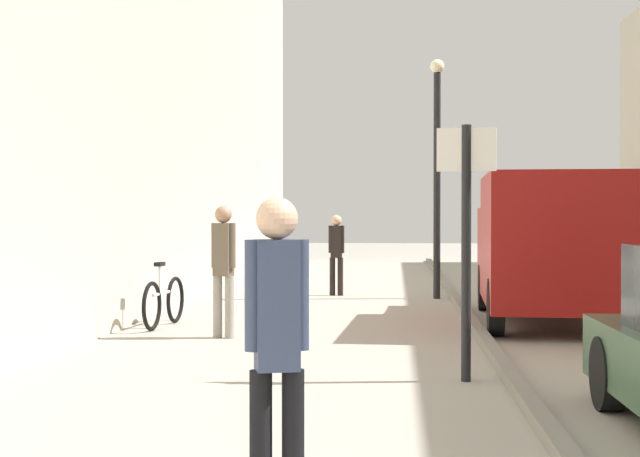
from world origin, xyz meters
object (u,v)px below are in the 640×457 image
object	(u,v)px
street_sign_post	(466,229)
lamp_post	(437,162)
pedestrian_main_foreground	(336,249)
delivery_van	(550,244)
pedestrian_far_crossing	(223,262)
bicycle_leaning	(164,301)
pedestrian_mid_block	(277,335)

from	to	relation	value
street_sign_post	lamp_post	world-z (taller)	lamp_post
pedestrian_main_foreground	lamp_post	distance (m)	2.75
lamp_post	delivery_van	bearing A→B (deg)	-69.14
delivery_van	pedestrian_far_crossing	bearing A→B (deg)	-152.39
pedestrian_far_crossing	bicycle_leaning	world-z (taller)	pedestrian_far_crossing
lamp_post	bicycle_leaning	distance (m)	7.06
pedestrian_mid_block	lamp_post	size ratio (longest dim) A/B	0.38
lamp_post	bicycle_leaning	world-z (taller)	lamp_post
delivery_van	lamp_post	size ratio (longest dim) A/B	1.10
street_sign_post	pedestrian_far_crossing	bearing A→B (deg)	-36.59
pedestrian_main_foreground	lamp_post	world-z (taller)	lamp_post
pedestrian_main_foreground	pedestrian_mid_block	world-z (taller)	pedestrian_mid_block
delivery_van	street_sign_post	distance (m)	5.60
pedestrian_far_crossing	lamp_post	distance (m)	7.25
lamp_post	bicycle_leaning	size ratio (longest dim) A/B	2.69
pedestrian_mid_block	delivery_van	world-z (taller)	delivery_van
pedestrian_main_foreground	delivery_van	xyz separation A→B (m)	(3.61, -4.67, 0.27)
pedestrian_main_foreground	delivery_van	world-z (taller)	delivery_van
delivery_van	bicycle_leaning	bearing A→B (deg)	-167.69
pedestrian_main_foreground	pedestrian_far_crossing	world-z (taller)	pedestrian_far_crossing
pedestrian_main_foreground	pedestrian_mid_block	size ratio (longest dim) A/B	0.93
pedestrian_mid_block	street_sign_post	xyz separation A→B (m)	(1.37, 4.57, 0.51)
street_sign_post	lamp_post	xyz separation A→B (m)	(0.11, 9.46, 1.18)
street_sign_post	pedestrian_mid_block	bearing A→B (deg)	82.71
delivery_van	pedestrian_mid_block	bearing A→B (deg)	-104.23
pedestrian_far_crossing	bicycle_leaning	xyz separation A→B (m)	(-1.12, 1.21, -0.66)
pedestrian_mid_block	bicycle_leaning	distance (m)	9.39
pedestrian_main_foreground	street_sign_post	bearing A→B (deg)	-74.25
pedestrian_mid_block	delivery_van	distance (m)	10.37
pedestrian_far_crossing	street_sign_post	bearing A→B (deg)	-29.04
pedestrian_main_foreground	delivery_van	size ratio (longest dim) A/B	0.32
bicycle_leaning	delivery_van	bearing A→B (deg)	15.09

